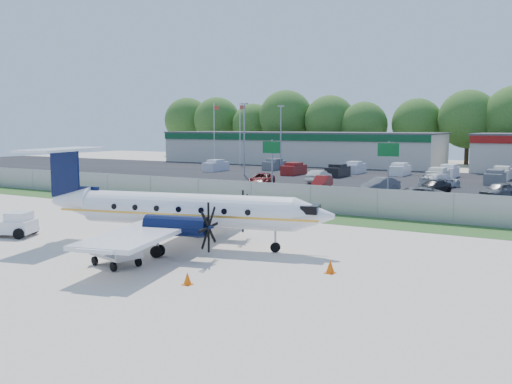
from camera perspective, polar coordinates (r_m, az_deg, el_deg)
The scene contains 29 objects.
ground at distance 29.75m, azimuth -5.77°, elevation -5.57°, with size 170.00×170.00×0.00m, color beige.
grass_verge at distance 39.95m, azimuth 4.28°, elevation -2.40°, with size 170.00×4.00×0.02m, color #2D561E.
access_road at distance 46.30m, azimuth 8.01°, elevation -1.19°, with size 170.00×8.00×0.02m, color black.
parking_lot at distance 66.15m, azimuth 14.79°, elevation 0.99°, with size 170.00×32.00×0.02m, color black.
perimeter_fence at distance 41.61m, azimuth 5.48°, elevation -0.67°, with size 120.00×0.06×1.99m.
building_west at distance 94.97m, azimuth 4.22°, elevation 4.43°, with size 46.40×12.40×5.24m.
sign_left at distance 52.87m, azimuth 1.58°, elevation 3.76°, with size 1.80×0.26×5.00m.
sign_mid at distance 48.66m, azimuth 13.09°, elevation 3.33°, with size 1.80×0.26×5.00m.
flagpole_west at distance 94.76m, azimuth -4.17°, elevation 6.25°, with size 1.06×0.12×10.00m.
flagpole_east at distance 92.06m, azimuth -1.57°, elevation 6.25°, with size 1.06×0.12×10.00m.
light_pole_nw at distance 71.87m, azimuth -1.18°, elevation 5.81°, with size 0.90×0.35×9.09m.
light_pole_sw at distance 80.61m, azimuth 2.50°, elevation 5.90°, with size 0.90×0.35×9.09m.
tree_line at distance 99.29m, azimuth 19.90°, elevation 2.63°, with size 112.00×6.00×14.00m, color #2D591A, non-canonical shape.
aircraft at distance 29.87m, azimuth -7.49°, elevation -1.75°, with size 16.51×16.16×5.04m.
pushback_tug at distance 35.37m, azimuth -23.16°, elevation -3.02°, with size 3.00×2.66×1.40m.
baggage_cart_far at distance 26.50m, azimuth -13.81°, elevation -6.01°, with size 2.57×1.93×1.20m.
cone_nose at distance 24.77m, azimuth 7.44°, elevation -7.43°, with size 0.41×0.41×0.59m.
cone_port_wing at distance 23.02m, azimuth -6.87°, elevation -8.61°, with size 0.36×0.36×0.51m.
cone_starboard_wing at distance 43.49m, azimuth 0.50°, elevation -1.30°, with size 0.40×0.40×0.56m.
road_car_west at distance 53.36m, azimuth -10.26°, elevation -0.22°, with size 1.90×4.68×1.36m, color #595B5E.
road_car_mid at distance 45.17m, azimuth 15.33°, elevation -1.58°, with size 2.73×5.92×1.64m, color #595B5E.
parked_car_a at distance 60.43m, azimuth 0.58°, elevation 0.69°, with size 2.13×4.62×1.28m, color maroon.
parked_car_b at distance 57.59m, azimuth 6.62°, elevation 0.35°, with size 1.37×3.92×1.29m, color maroon.
parked_car_c at distance 55.25m, azimuth 12.28°, elevation -0.03°, with size 1.49×4.28×1.41m, color #595B5E.
parked_car_d at distance 55.06m, azimuth 17.24°, elevation -0.20°, with size 1.80×4.42×1.28m, color black.
parked_car_e at distance 53.66m, azimuth 23.04°, elevation -0.60°, with size 1.66×4.13×1.41m, color #595B5E.
parked_car_f at distance 63.37m, azimuth 6.31°, elevation 0.92°, with size 1.49×4.26×1.40m, color beige.
parked_car_g at distance 60.55m, azimuth 17.86°, elevation 0.38°, with size 2.13×5.25×1.52m, color silver.
far_parking_rows at distance 70.97m, azimuth 15.84°, elevation 1.32°, with size 56.00×10.00×1.60m, color gray, non-canonical shape.
Camera 1 is at (16.95, -23.63, 6.28)m, focal length 40.00 mm.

